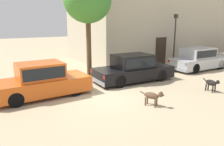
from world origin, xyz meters
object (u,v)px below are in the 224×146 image
(parked_sedan_second, at_px, (133,68))
(stray_dog_spotted, at_px, (153,96))
(street_lamp, at_px, (175,33))
(parked_sedan_third, at_px, (199,59))
(acacia_tree_left, at_px, (88,0))
(parked_sedan_nearest, at_px, (41,80))
(stray_dog_tan, at_px, (212,83))

(parked_sedan_second, distance_m, stray_dog_spotted, 3.88)
(stray_dog_spotted, height_order, street_lamp, street_lamp)
(parked_sedan_second, bearing_deg, stray_dog_spotted, -111.76)
(parked_sedan_second, xyz_separation_m, street_lamp, (5.30, 1.84, 1.70))
(parked_sedan_third, relative_size, acacia_tree_left, 0.80)
(parked_sedan_third, bearing_deg, parked_sedan_nearest, -178.35)
(parked_sedan_third, distance_m, acacia_tree_left, 8.63)
(stray_dog_spotted, distance_m, stray_dog_tan, 3.61)
(parked_sedan_second, xyz_separation_m, stray_dog_tan, (1.90, -3.61, -0.31))
(parked_sedan_nearest, xyz_separation_m, street_lamp, (10.35, 1.73, 1.69))
(stray_dog_spotted, bearing_deg, stray_dog_tan, 64.19)
(parked_sedan_nearest, relative_size, parked_sedan_third, 0.95)
(acacia_tree_left, bearing_deg, stray_dog_tan, -53.32)
(parked_sedan_third, xyz_separation_m, acacia_tree_left, (-7.67, 1.61, 3.61))
(street_lamp, height_order, acacia_tree_left, acacia_tree_left)
(stray_dog_spotted, distance_m, acacia_tree_left, 6.39)
(parked_sedan_third, height_order, street_lamp, street_lamp)
(parked_sedan_nearest, distance_m, street_lamp, 10.63)
(parked_sedan_nearest, distance_m, acacia_tree_left, 4.99)
(street_lamp, bearing_deg, stray_dog_tan, -121.97)
(parked_sedan_nearest, xyz_separation_m, stray_dog_spotted, (3.34, -3.58, -0.32))
(parked_sedan_nearest, xyz_separation_m, parked_sedan_second, (5.05, -0.10, -0.01))
(parked_sedan_second, bearing_deg, parked_sedan_third, 3.86)
(parked_sedan_second, relative_size, acacia_tree_left, 0.83)
(parked_sedan_second, xyz_separation_m, stray_dog_spotted, (-1.70, -3.47, -0.31))
(parked_sedan_second, distance_m, stray_dog_tan, 4.09)
(parked_sedan_second, height_order, street_lamp, street_lamp)
(stray_dog_spotted, relative_size, street_lamp, 0.26)
(parked_sedan_third, height_order, stray_dog_spotted, parked_sedan_third)
(stray_dog_tan, bearing_deg, acacia_tree_left, -140.30)
(parked_sedan_nearest, height_order, stray_dog_tan, parked_sedan_nearest)
(acacia_tree_left, bearing_deg, stray_dog_spotted, -87.27)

